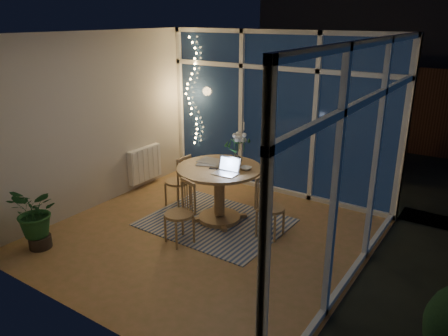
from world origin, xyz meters
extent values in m
plane|color=olive|center=(0.00, 0.00, 0.00)|extent=(4.00, 4.00, 0.00)
plane|color=silver|center=(0.00, 0.00, 2.60)|extent=(4.00, 4.00, 0.00)
cube|color=beige|center=(0.00, 2.00, 1.30)|extent=(4.00, 0.04, 2.60)
cube|color=beige|center=(0.00, -2.00, 1.30)|extent=(4.00, 0.04, 2.60)
cube|color=beige|center=(-2.00, 0.00, 1.30)|extent=(0.04, 4.00, 2.60)
cube|color=beige|center=(2.00, 0.00, 1.30)|extent=(0.04, 4.00, 2.60)
cube|color=silver|center=(0.00, 1.96, 1.30)|extent=(4.00, 0.10, 2.60)
cube|color=silver|center=(1.96, 0.00, 1.30)|extent=(0.10, 4.00, 2.60)
cube|color=white|center=(-1.94, 0.90, 0.40)|extent=(0.10, 0.70, 0.58)
cube|color=black|center=(0.50, 5.00, -0.06)|extent=(12.00, 6.00, 0.10)
cube|color=#382114|center=(0.00, 5.50, 0.90)|extent=(11.00, 0.08, 1.80)
cube|color=#2F3138|center=(0.30, 8.50, 2.20)|extent=(7.00, 3.00, 2.20)
sphere|color=#16321A|center=(-0.80, 3.40, 0.45)|extent=(0.90, 0.90, 0.90)
cube|color=beige|center=(-0.12, 0.40, 0.01)|extent=(1.94, 1.56, 0.01)
cylinder|color=olive|center=(-0.12, 0.50, 0.40)|extent=(1.21, 1.21, 0.81)
cube|color=olive|center=(-0.94, 0.56, 0.42)|extent=(0.41, 0.41, 0.84)
cube|color=olive|center=(0.71, 0.49, 0.42)|extent=(0.40, 0.40, 0.84)
cube|color=olive|center=(-0.18, -0.32, 0.42)|extent=(0.49, 0.49, 0.84)
imported|color=silver|center=(0.02, 0.71, 0.91)|extent=(0.21, 0.21, 0.21)
imported|color=white|center=(0.24, 0.62, 0.83)|extent=(0.15, 0.15, 0.04)
cube|color=beige|center=(-0.32, 0.60, 0.82)|extent=(0.43, 0.38, 0.02)
cube|color=black|center=(-0.15, 0.40, 0.81)|extent=(0.13, 0.09, 0.01)
imported|color=#1B4D23|center=(-1.57, -1.42, 0.38)|extent=(0.58, 0.52, 0.76)
camera|label=1|loc=(3.11, -4.20, 2.80)|focal=35.00mm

